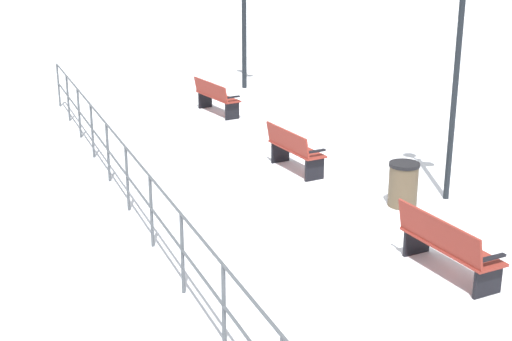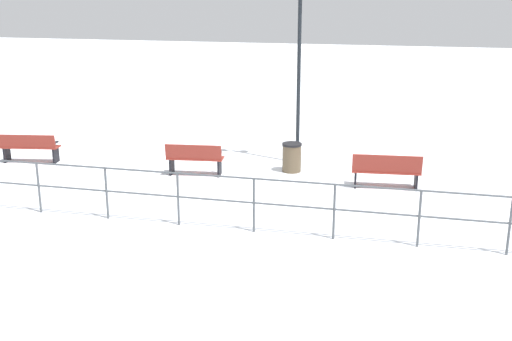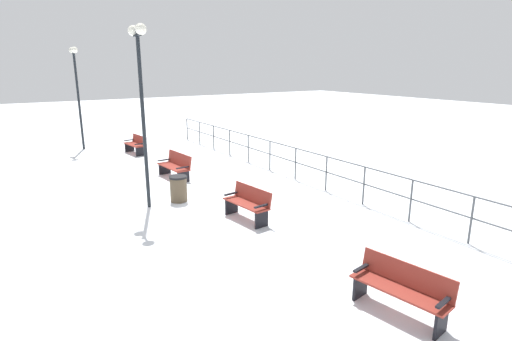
{
  "view_description": "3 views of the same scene",
  "coord_description": "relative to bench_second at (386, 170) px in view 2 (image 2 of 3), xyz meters",
  "views": [
    {
      "loc": [
        -6.12,
        -10.49,
        4.82
      ],
      "look_at": [
        -1.46,
        1.05,
        0.64
      ],
      "focal_mm": 52.93,
      "sensor_mm": 36.0,
      "label": 1
    },
    {
      "loc": [
        -15.35,
        -2.89,
        4.87
      ],
      "look_at": [
        -1.35,
        0.5,
        0.64
      ],
      "focal_mm": 44.17,
      "sensor_mm": 36.0,
      "label": 2
    },
    {
      "loc": [
        5.26,
        11.25,
        4.03
      ],
      "look_at": [
        -2.04,
        -0.19,
        0.5
      ],
      "focal_mm": 28.52,
      "sensor_mm": 36.0,
      "label": 3
    }
  ],
  "objects": [
    {
      "name": "trash_bin",
      "position": [
        0.92,
        2.56,
        -0.07
      ],
      "size": [
        0.53,
        0.53,
        0.79
      ],
      "color": "brown",
      "rests_on": "ground"
    },
    {
      "name": "bench_fourth",
      "position": [
        0.03,
        9.99,
        0.0
      ],
      "size": [
        0.75,
        1.7,
        0.86
      ],
      "rotation": [
        0.0,
        0.0,
        0.17
      ],
      "color": "maroon",
      "rests_on": "ground"
    },
    {
      "name": "bench_third",
      "position": [
        -0.06,
        5.0,
        0.01
      ],
      "size": [
        0.68,
        1.55,
        0.89
      ],
      "rotation": [
        0.0,
        0.0,
        0.11
      ],
      "color": "maroon",
      "rests_on": "ground"
    },
    {
      "name": "bench_second",
      "position": [
        0.0,
        0.0,
        0.0
      ],
      "size": [
        0.73,
        1.74,
        0.91
      ],
      "rotation": [
        0.0,
        0.0,
        0.09
      ],
      "color": "maroon",
      "rests_on": "ground"
    },
    {
      "name": "ground_plane",
      "position": [
        0.01,
        2.51,
        -0.47
      ],
      "size": [
        80.0,
        80.0,
        0.0
      ],
      "primitive_type": "plane",
      "color": "white",
      "rests_on": "ground"
    },
    {
      "name": "waterfront_railing",
      "position": [
        -3.59,
        2.51,
        0.3
      ],
      "size": [
        0.05,
        19.69,
        1.17
      ],
      "color": "#4C5156",
      "rests_on": "ground"
    },
    {
      "name": "lamppost_middle",
      "position": [
        1.85,
        2.57,
        3.27
      ],
      "size": [
        0.3,
        0.96,
        5.07
      ],
      "color": "black",
      "rests_on": "ground"
    }
  ]
}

